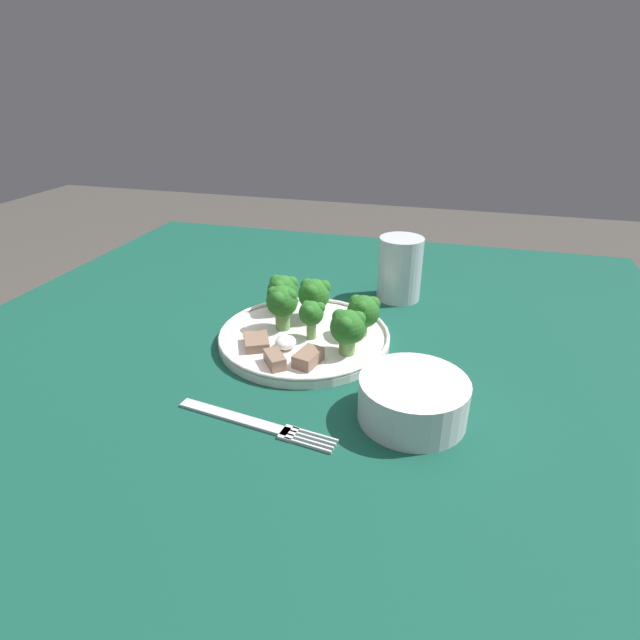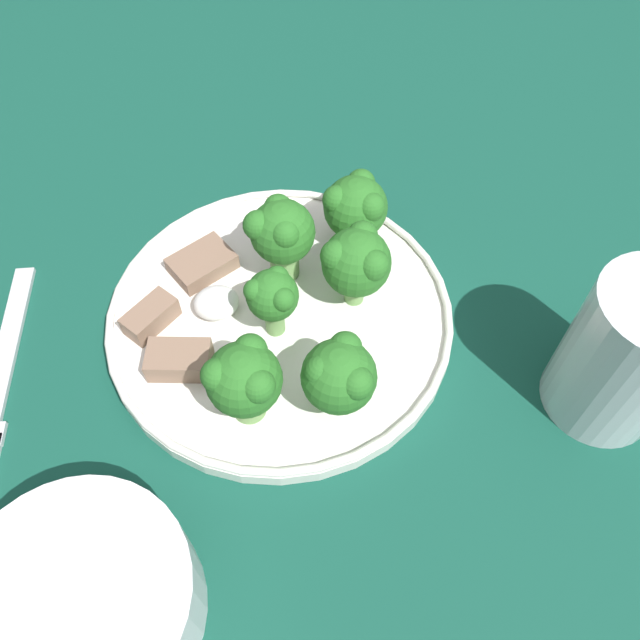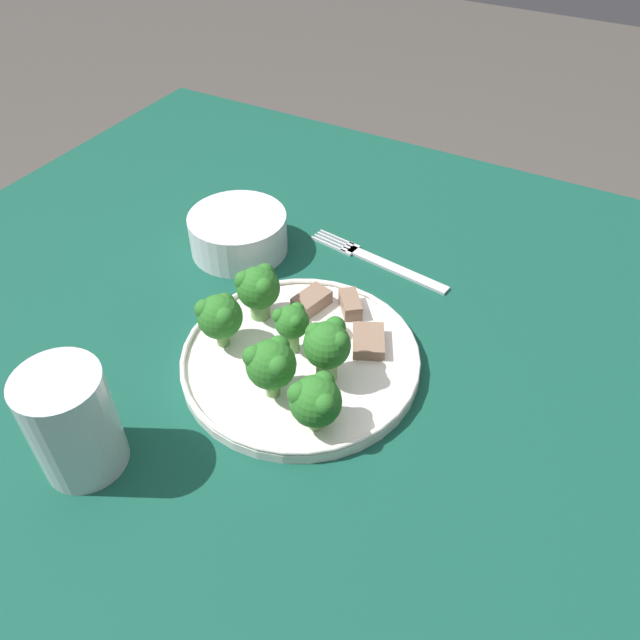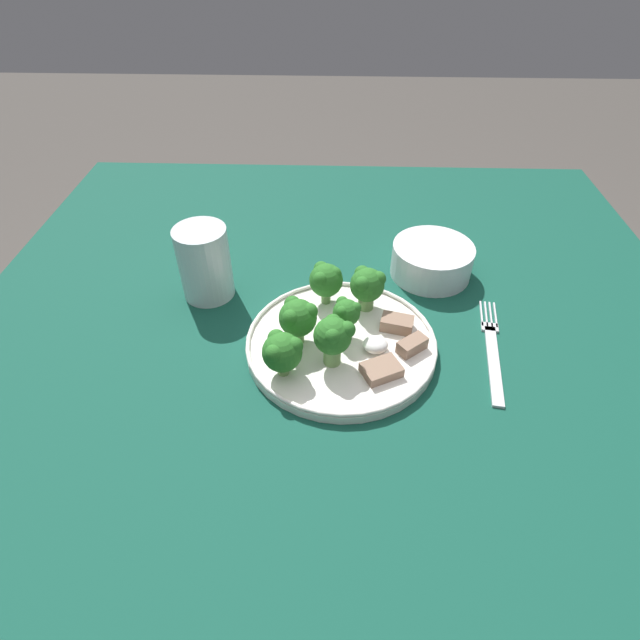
{
  "view_description": "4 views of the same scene",
  "coord_description": "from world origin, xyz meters",
  "px_view_note": "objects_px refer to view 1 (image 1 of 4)",
  "views": [
    {
      "loc": [
        0.65,
        0.19,
        1.12
      ],
      "look_at": [
        0.0,
        0.01,
        0.79
      ],
      "focal_mm": 28.0,
      "sensor_mm": 36.0,
      "label": 1
    },
    {
      "loc": [
        0.05,
        0.26,
        1.15
      ],
      "look_at": [
        -0.01,
        0.01,
        0.77
      ],
      "focal_mm": 35.0,
      "sensor_mm": 36.0,
      "label": 2
    },
    {
      "loc": [
        -0.39,
        -0.26,
        1.25
      ],
      "look_at": [
        0.03,
        -0.03,
        0.8
      ],
      "focal_mm": 35.0,
      "sensor_mm": 36.0,
      "label": 3
    },
    {
      "loc": [
        0.0,
        -0.51,
        1.24
      ],
      "look_at": [
        -0.02,
        -0.01,
        0.8
      ],
      "focal_mm": 28.0,
      "sensor_mm": 36.0,
      "label": 4
    }
  ],
  "objects_px": {
    "drinking_glass": "(400,272)",
    "cream_bowl": "(413,400)",
    "fork": "(253,423)",
    "dinner_plate": "(304,337)"
  },
  "relations": [
    {
      "from": "fork",
      "to": "cream_bowl",
      "type": "height_order",
      "value": "cream_bowl"
    },
    {
      "from": "fork",
      "to": "dinner_plate",
      "type": "bearing_deg",
      "value": -179.62
    },
    {
      "from": "dinner_plate",
      "to": "cream_bowl",
      "type": "height_order",
      "value": "cream_bowl"
    },
    {
      "from": "fork",
      "to": "drinking_glass",
      "type": "bearing_deg",
      "value": 164.51
    },
    {
      "from": "fork",
      "to": "cream_bowl",
      "type": "distance_m",
      "value": 0.19
    },
    {
      "from": "cream_bowl",
      "to": "drinking_glass",
      "type": "distance_m",
      "value": 0.36
    },
    {
      "from": "cream_bowl",
      "to": "drinking_glass",
      "type": "xyz_separation_m",
      "value": [
        -0.35,
        -0.06,
        0.03
      ]
    },
    {
      "from": "dinner_plate",
      "to": "drinking_glass",
      "type": "height_order",
      "value": "drinking_glass"
    },
    {
      "from": "drinking_glass",
      "to": "cream_bowl",
      "type": "bearing_deg",
      "value": 10.18
    },
    {
      "from": "dinner_plate",
      "to": "fork",
      "type": "distance_m",
      "value": 0.21
    }
  ]
}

